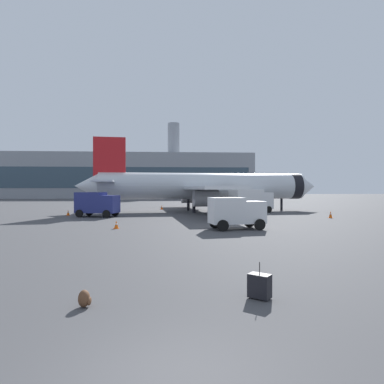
# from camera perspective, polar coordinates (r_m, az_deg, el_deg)

# --- Properties ---
(ground_plane) EXTENTS (400.00, 400.00, 0.00)m
(ground_plane) POSITION_cam_1_polar(r_m,az_deg,el_deg) (6.51, -2.95, -29.94)
(ground_plane) COLOR #424244
(airplane_at_gate) EXTENTS (35.77, 32.33, 10.50)m
(airplane_at_gate) POSITION_cam_1_polar(r_m,az_deg,el_deg) (48.53, 1.88, 0.97)
(airplane_at_gate) COLOR silver
(airplane_at_gate) RESTS_ON ground
(service_truck) EXTENTS (5.21, 3.54, 2.90)m
(service_truck) POSITION_cam_1_polar(r_m,az_deg,el_deg) (40.66, -15.98, -1.86)
(service_truck) COLOR navy
(service_truck) RESTS_ON ground
(fuel_truck) EXTENTS (6.46, 4.53, 3.20)m
(fuel_truck) POSITION_cam_1_polar(r_m,az_deg,el_deg) (46.71, 10.00, -1.33)
(fuel_truck) COLOR white
(fuel_truck) RESTS_ON ground
(cargo_van) EXTENTS (4.67, 2.94, 2.60)m
(cargo_van) POSITION_cam_1_polar(r_m,az_deg,el_deg) (27.35, 7.55, -3.34)
(cargo_van) COLOR white
(cargo_van) RESTS_ON ground
(safety_cone_near) EXTENTS (0.44, 0.44, 0.80)m
(safety_cone_near) POSITION_cam_1_polar(r_m,az_deg,el_deg) (40.91, 22.65, -3.56)
(safety_cone_near) COLOR #F2590C
(safety_cone_near) RESTS_ON ground
(safety_cone_mid) EXTENTS (0.44, 0.44, 0.69)m
(safety_cone_mid) POSITION_cam_1_polar(r_m,az_deg,el_deg) (43.98, -20.46, -3.34)
(safety_cone_mid) COLOR #F2590C
(safety_cone_mid) RESTS_ON ground
(safety_cone_far) EXTENTS (0.44, 0.44, 0.66)m
(safety_cone_far) POSITION_cam_1_polar(r_m,az_deg,el_deg) (28.38, -12.85, -5.48)
(safety_cone_far) COLOR #F2590C
(safety_cone_far) RESTS_ON ground
(safety_cone_outer) EXTENTS (0.44, 0.44, 0.69)m
(safety_cone_outer) POSITION_cam_1_polar(r_m,az_deg,el_deg) (53.49, -5.19, -2.63)
(safety_cone_outer) COLOR #F2590C
(safety_cone_outer) RESTS_ON ground
(rolling_suitcase) EXTENTS (0.75, 0.72, 1.10)m
(rolling_suitcase) POSITION_cam_1_polar(r_m,az_deg,el_deg) (10.56, 11.50, -15.46)
(rolling_suitcase) COLOR black
(rolling_suitcase) RESTS_ON ground
(traveller_backpack) EXTENTS (0.36, 0.40, 0.48)m
(traveller_backpack) POSITION_cam_1_polar(r_m,az_deg,el_deg) (10.18, -17.93, -17.02)
(traveller_backpack) COLOR brown
(traveller_backpack) RESTS_ON ground
(terminal_building) EXTENTS (90.67, 23.07, 27.78)m
(terminal_building) POSITION_cam_1_polar(r_m,az_deg,el_deg) (125.56, -11.07, 2.68)
(terminal_building) COLOR gray
(terminal_building) RESTS_ON ground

